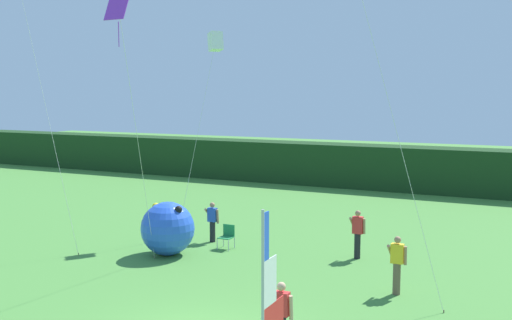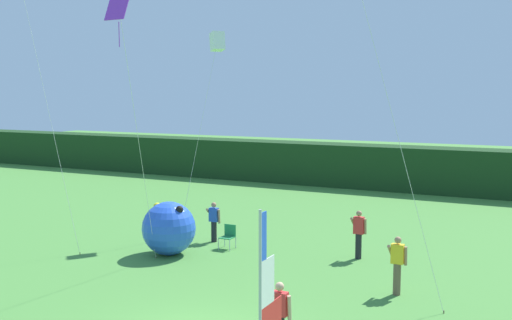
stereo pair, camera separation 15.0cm
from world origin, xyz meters
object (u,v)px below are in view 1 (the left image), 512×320
object	(u,v)px
banner_flag	(269,300)
person_far_left	(397,263)
person_far_right	(281,317)
kite_purple_diamond_1	(120,17)
inflatable_balloon	(168,228)
folding_chair	(227,235)
person_near_banner	(212,221)
kite_white_box_3	(215,42)
person_mid_field	(358,233)

from	to	relation	value
banner_flag	person_far_left	world-z (taller)	banner_flag
person_far_right	kite_purple_diamond_1	world-z (taller)	kite_purple_diamond_1
person_far_left	person_far_right	xyz separation A→B (m)	(-1.35, -5.25, -0.01)
inflatable_balloon	folding_chair	world-z (taller)	inflatable_balloon
person_near_banner	person_far_left	world-z (taller)	person_far_left
kite_white_box_3	person_mid_field	bearing A→B (deg)	-15.68
person_far_left	kite_white_box_3	size ratio (longest dim) A/B	0.21
person_far_right	inflatable_balloon	xyz separation A→B (m)	(-7.04, 5.87, 0.07)
banner_flag	person_far_left	bearing A→B (deg)	80.52
person_far_right	kite_white_box_3	size ratio (longest dim) A/B	0.20
person_far_left	folding_chair	size ratio (longest dim) A/B	1.93
person_far_left	kite_purple_diamond_1	distance (m)	10.65
person_far_right	kite_purple_diamond_1	size ratio (longest dim) A/B	0.19
person_near_banner	person_mid_field	bearing A→B (deg)	1.85
person_near_banner	person_far_left	xyz separation A→B (m)	(7.91, -2.99, 0.08)
inflatable_balloon	person_far_right	bearing A→B (deg)	-39.82
kite_purple_diamond_1	person_far_right	bearing A→B (deg)	-20.09
kite_purple_diamond_1	folding_chair	bearing A→B (deg)	85.20
banner_flag	kite_purple_diamond_1	size ratio (longest dim) A/B	0.41
folding_chair	kite_white_box_3	size ratio (longest dim) A/B	0.11
banner_flag	kite_white_box_3	distance (m)	15.30
person_mid_field	inflatable_balloon	xyz separation A→B (m)	(-6.28, -2.56, 0.05)
person_mid_field	kite_purple_diamond_1	distance (m)	10.77
banner_flag	person_far_right	distance (m)	1.50
person_far_right	kite_white_box_3	bearing A→B (deg)	126.24
inflatable_balloon	kite_white_box_3	bearing A→B (deg)	96.86
inflatable_balloon	folding_chair	xyz separation A→B (m)	(1.48, 1.74, -0.46)
inflatable_balloon	kite_white_box_3	xyz separation A→B (m)	(-0.54, 4.47, 6.97)
person_far_left	person_near_banner	bearing A→B (deg)	159.32
banner_flag	inflatable_balloon	size ratio (longest dim) A/B	1.86
person_far_right	person_far_left	bearing A→B (deg)	75.55
banner_flag	folding_chair	world-z (taller)	banner_flag
inflatable_balloon	folding_chair	bearing A→B (deg)	49.63
banner_flag	person_mid_field	bearing A→B (deg)	96.10
folding_chair	kite_white_box_3	distance (m)	8.17
person_far_left	inflatable_balloon	size ratio (longest dim) A/B	0.89
person_far_left	inflatable_balloon	xyz separation A→B (m)	(-8.40, 0.62, 0.06)
person_far_left	person_far_right	distance (m)	5.42
banner_flag	inflatable_balloon	distance (m)	10.22
person_far_right	inflatable_balloon	bearing A→B (deg)	140.18
person_near_banner	kite_purple_diamond_1	world-z (taller)	kite_purple_diamond_1
person_near_banner	inflatable_balloon	bearing A→B (deg)	-101.52
folding_chair	kite_white_box_3	world-z (taller)	kite_white_box_3
kite_purple_diamond_1	kite_white_box_3	distance (m)	8.29
banner_flag	person_far_left	distance (m)	6.62
banner_flag	kite_white_box_3	world-z (taller)	kite_white_box_3
person_mid_field	person_near_banner	bearing A→B (deg)	-178.15
person_far_left	inflatable_balloon	world-z (taller)	inflatable_balloon
person_mid_field	person_far_left	bearing A→B (deg)	-56.34
person_mid_field	person_far_right	bearing A→B (deg)	-84.84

